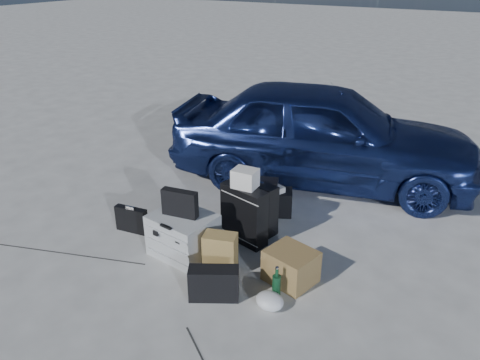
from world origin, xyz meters
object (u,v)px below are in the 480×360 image
object	(u,v)px
car	(323,133)
pelican_case	(183,235)
green_bottle	(277,283)
suitcase_left	(259,207)
briefcase	(132,220)
suitcase_right	(244,214)
duffel_bag	(266,202)
cardboard_box	(291,266)

from	to	relation	value
car	pelican_case	size ratio (longest dim) A/B	6.55
pelican_case	green_bottle	world-z (taller)	pelican_case
suitcase_left	green_bottle	size ratio (longest dim) A/B	1.88
pelican_case	briefcase	distance (m)	0.78
car	suitcase_right	distance (m)	1.95
duffel_bag	green_bottle	xyz separation A→B (m)	(0.82, -1.35, 0.00)
car	suitcase_right	xyz separation A→B (m)	(-0.11, -1.91, -0.37)
briefcase	suitcase_right	size ratio (longest dim) A/B	0.60
car	duffel_bag	world-z (taller)	car
suitcase_right	cardboard_box	world-z (taller)	suitcase_right
pelican_case	duffel_bag	distance (m)	1.26
suitcase_right	green_bottle	bearing A→B (deg)	-29.63
suitcase_left	cardboard_box	size ratio (longest dim) A/B	1.35
suitcase_right	green_bottle	xyz separation A→B (m)	(0.74, -0.68, -0.16)
briefcase	duffel_bag	xyz separation A→B (m)	(1.11, 1.15, 0.00)
car	briefcase	size ratio (longest dim) A/B	10.54
pelican_case	suitcase_left	size ratio (longest dim) A/B	1.05
car	cardboard_box	world-z (taller)	car
briefcase	cardboard_box	distance (m)	1.93
green_bottle	duffel_bag	bearing A→B (deg)	121.15
duffel_bag	cardboard_box	bearing A→B (deg)	-78.08
suitcase_left	pelican_case	bearing A→B (deg)	-103.90
duffel_bag	green_bottle	world-z (taller)	green_bottle
briefcase	duffel_bag	size ratio (longest dim) A/B	0.62
briefcase	duffel_bag	bearing A→B (deg)	38.02
suitcase_right	duffel_bag	size ratio (longest dim) A/B	1.04
suitcase_left	cardboard_box	world-z (taller)	suitcase_left
suitcase_left	duffel_bag	xyz separation A→B (m)	(-0.11, 0.39, -0.14)
suitcase_right	suitcase_left	bearing A→B (deg)	97.21
pelican_case	suitcase_left	distance (m)	0.93
car	green_bottle	distance (m)	2.72
car	briefcase	distance (m)	2.78
pelican_case	duffel_bag	bearing A→B (deg)	81.16
suitcase_right	cardboard_box	size ratio (longest dim) A/B	1.48
duffel_bag	pelican_case	bearing A→B (deg)	-131.32
suitcase_left	cardboard_box	xyz separation A→B (m)	(0.72, -0.68, -0.13)
green_bottle	pelican_case	bearing A→B (deg)	172.97
cardboard_box	briefcase	bearing A→B (deg)	-177.32
cardboard_box	green_bottle	bearing A→B (deg)	-91.56
suitcase_right	duffel_bag	distance (m)	0.69
car	suitcase_left	world-z (taller)	car
suitcase_left	duffel_bag	size ratio (longest dim) A/B	0.95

